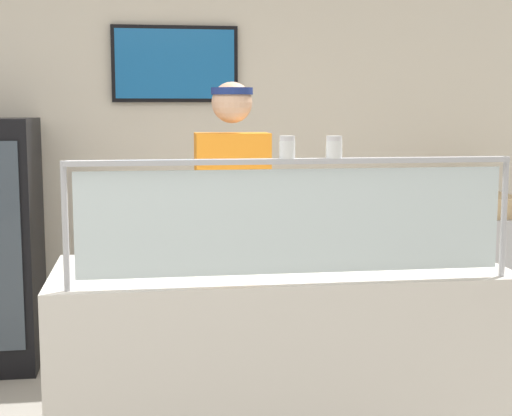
{
  "coord_description": "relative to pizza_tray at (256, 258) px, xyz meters",
  "views": [
    {
      "loc": [
        0.39,
        -2.79,
        1.63
      ],
      "look_at": [
        0.87,
        0.43,
        1.2
      ],
      "focal_mm": 53.38,
      "sensor_mm": 36.0,
      "label": 1
    }
  ],
  "objects": [
    {
      "name": "pizza_box_stack",
      "position": [
        1.76,
        1.55,
        0.0
      ],
      "size": [
        0.49,
        0.48,
        0.13
      ],
      "color": "tan",
      "rests_on": "prep_shelf"
    },
    {
      "name": "worker_figure",
      "position": [
        -0.03,
        0.6,
        0.04
      ],
      "size": [
        0.41,
        0.5,
        1.76
      ],
      "color": "#23232D",
      "rests_on": "ground"
    },
    {
      "name": "pepper_flake_shaker",
      "position": [
        0.24,
        -0.44,
        0.51
      ],
      "size": [
        0.06,
        0.06,
        0.09
      ],
      "color": "white",
      "rests_on": "sneeze_guard"
    },
    {
      "name": "serving_counter",
      "position": [
        0.08,
        -0.12,
        -0.49
      ],
      "size": [
        1.92,
        0.77,
        0.95
      ],
      "primitive_type": "cube",
      "color": "silver",
      "rests_on": "ground"
    },
    {
      "name": "prep_shelf",
      "position": [
        1.76,
        1.55,
        -0.52
      ],
      "size": [
        0.7,
        0.55,
        0.9
      ],
      "primitive_type": "cube",
      "color": "#B7BABF",
      "rests_on": "ground"
    },
    {
      "name": "pizza_tray",
      "position": [
        0.0,
        0.0,
        0.0
      ],
      "size": [
        0.44,
        0.44,
        0.04
      ],
      "color": "#9EA0A8",
      "rests_on": "serving_counter"
    },
    {
      "name": "sneeze_guard",
      "position": [
        0.08,
        -0.44,
        0.29
      ],
      "size": [
        1.75,
        0.06,
        0.49
      ],
      "color": "#B2B5BC",
      "rests_on": "serving_counter"
    },
    {
      "name": "parmesan_shaker",
      "position": [
        0.05,
        -0.44,
        0.51
      ],
      "size": [
        0.06,
        0.06,
        0.09
      ],
      "color": "white",
      "rests_on": "sneeze_guard"
    },
    {
      "name": "pizza_server",
      "position": [
        -0.04,
        -0.02,
        0.02
      ],
      "size": [
        0.11,
        0.29,
        0.01
      ],
      "primitive_type": "cube",
      "rotation": [
        0.0,
        0.0,
        0.11
      ],
      "color": "#ADAFB7",
      "rests_on": "pizza_tray"
    },
    {
      "name": "shop_rear_unit",
      "position": [
        0.08,
        2.04,
        0.39
      ],
      "size": [
        6.32,
        0.13,
        2.7
      ],
      "color": "silver",
      "rests_on": "ground"
    }
  ]
}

